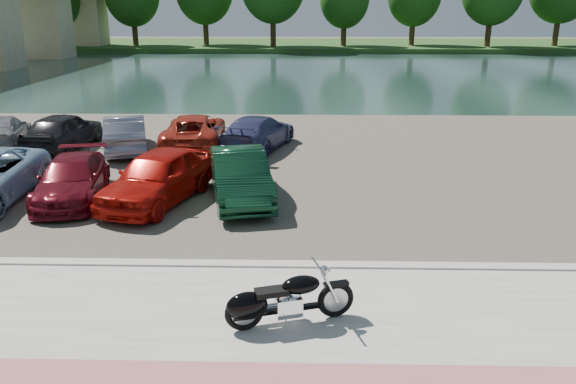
# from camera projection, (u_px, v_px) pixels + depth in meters

# --- Properties ---
(ground) EXTENTS (200.00, 200.00, 0.00)m
(ground) POSITION_uv_depth(u_px,v_px,m) (262.00, 318.00, 10.20)
(ground) COLOR #595447
(ground) RESTS_ON ground
(promenade) EXTENTS (60.00, 6.00, 0.10)m
(promenade) POSITION_uv_depth(u_px,v_px,m) (258.00, 347.00, 9.24)
(promenade) COLOR #9D9A94
(promenade) RESTS_ON ground
(kerb) EXTENTS (60.00, 0.30, 0.14)m
(kerb) POSITION_uv_depth(u_px,v_px,m) (268.00, 266.00, 12.08)
(kerb) COLOR #9D9A94
(kerb) RESTS_ON ground
(parking_lot) EXTENTS (60.00, 18.00, 0.04)m
(parking_lot) POSITION_uv_depth(u_px,v_px,m) (282.00, 160.00, 20.63)
(parking_lot) COLOR #464138
(parking_lot) RESTS_ON ground
(river) EXTENTS (120.00, 40.00, 0.00)m
(river) POSITION_uv_depth(u_px,v_px,m) (294.00, 73.00, 48.16)
(river) COLOR #1B312E
(river) RESTS_ON ground
(far_bank) EXTENTS (120.00, 24.00, 0.60)m
(far_bank) POSITION_uv_depth(u_px,v_px,m) (297.00, 45.00, 78.44)
(far_bank) COLOR #244117
(far_bank) RESTS_ON ground
(motorcycle) EXTENTS (2.27, 1.00, 1.05)m
(motorcycle) POSITION_uv_depth(u_px,v_px,m) (279.00, 301.00, 9.65)
(motorcycle) COLOR black
(motorcycle) RESTS_ON promenade
(car_3) EXTENTS (2.43, 4.43, 1.22)m
(car_3) POSITION_uv_depth(u_px,v_px,m) (72.00, 179.00, 16.17)
(car_3) COLOR maroon
(car_3) RESTS_ON parking_lot
(car_4) EXTENTS (2.97, 4.75, 1.51)m
(car_4) POSITION_uv_depth(u_px,v_px,m) (157.00, 177.00, 15.88)
(car_4) COLOR #B6130C
(car_4) RESTS_ON parking_lot
(car_5) EXTENTS (2.40, 4.58, 1.44)m
(car_5) POSITION_uv_depth(u_px,v_px,m) (240.00, 176.00, 16.11)
(car_5) COLOR #0E341F
(car_5) RESTS_ON parking_lot
(car_7) EXTENTS (3.10, 4.77, 1.29)m
(car_7) POSITION_uv_depth(u_px,v_px,m) (1.00, 132.00, 22.10)
(car_7) COLOR gray
(car_7) RESTS_ON parking_lot
(car_8) EXTENTS (2.04, 4.41, 1.46)m
(car_8) POSITION_uv_depth(u_px,v_px,m) (63.00, 131.00, 21.93)
(car_8) COLOR black
(car_8) RESTS_ON parking_lot
(car_9) EXTENTS (2.62, 4.48, 1.40)m
(car_9) POSITION_uv_depth(u_px,v_px,m) (125.00, 133.00, 21.59)
(car_9) COLOR slate
(car_9) RESTS_ON parking_lot
(car_10) EXTENTS (2.53, 4.94, 1.34)m
(car_10) POSITION_uv_depth(u_px,v_px,m) (194.00, 131.00, 22.18)
(car_10) COLOR #A62A1B
(car_10) RESTS_ON parking_lot
(car_11) EXTENTS (3.12, 4.91, 1.33)m
(car_11) POSITION_uv_depth(u_px,v_px,m) (258.00, 132.00, 21.98)
(car_11) COLOR navy
(car_11) RESTS_ON parking_lot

